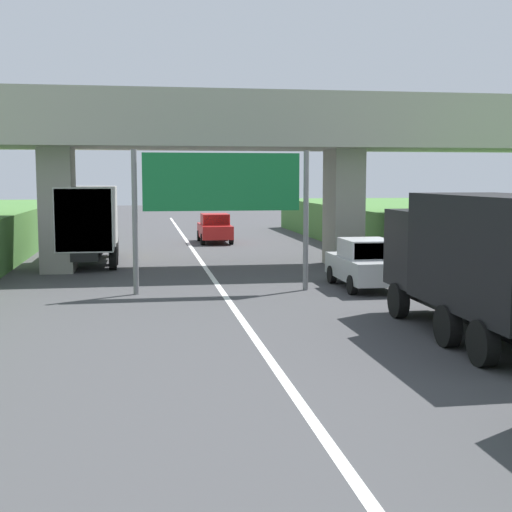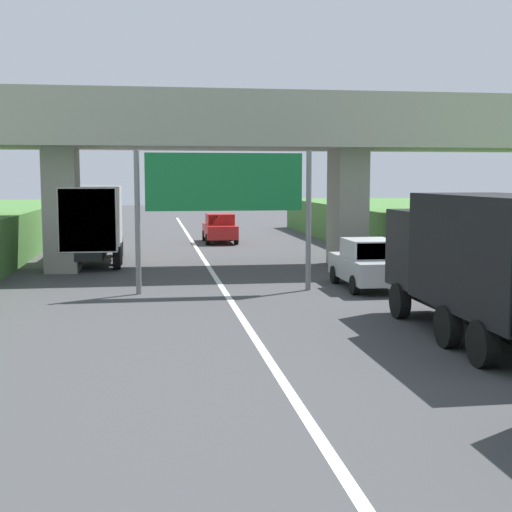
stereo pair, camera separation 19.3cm
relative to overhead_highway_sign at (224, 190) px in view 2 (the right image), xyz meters
name	(u,v)px [view 2 (the right image)]	position (x,y,z in m)	size (l,w,h in m)	color
lane_centre_stripe	(224,290)	(0.00, 0.42, -3.42)	(0.20, 88.33, 0.01)	white
overpass_bridge	(208,140)	(0.00, 6.46, 1.96)	(40.00, 4.80, 7.23)	#9E998E
overhead_highway_sign	(224,190)	(0.00, 0.00, 0.00)	(5.88, 0.18, 4.73)	slate
truck_black	(483,259)	(5.24, -7.89, -1.49)	(2.44, 7.30, 3.44)	black
truck_yellow	(94,220)	(-4.93, 8.77, -1.49)	(2.44, 7.30, 3.44)	black
car_red	(220,228)	(1.57, 18.08, -2.56)	(1.86, 4.10, 1.72)	red
car_silver	(368,264)	(4.98, 0.08, -2.56)	(1.86, 4.10, 1.72)	#B2B5B7
construction_barrel_3	(458,291)	(6.60, -3.62, -2.96)	(0.57, 0.57, 0.90)	orange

